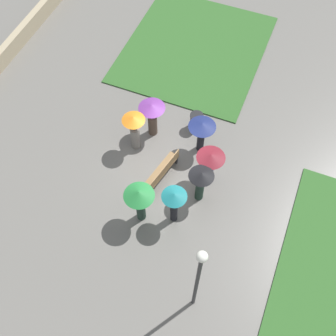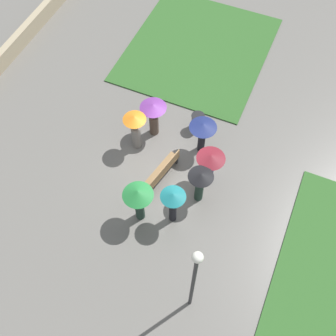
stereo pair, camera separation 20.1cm
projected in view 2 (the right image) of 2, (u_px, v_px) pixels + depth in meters
name	position (u px, v px, depth m)	size (l,w,h in m)	color
ground_plane	(167.00, 167.00, 17.39)	(90.00, 90.00, 0.00)	#66635E
lawn_patch_near	(198.00, 49.00, 21.03)	(7.55, 6.61, 0.06)	#2D5B26
park_bench	(162.00, 171.00, 16.74)	(2.02, 0.84, 0.90)	brown
lamp_post	(194.00, 276.00, 11.97)	(0.32, 0.32, 4.66)	#2D2D30
trash_bin	(198.00, 122.00, 18.12)	(0.58, 0.58, 0.82)	#4C4C51
crowd_person_black	(200.00, 182.00, 15.60)	(0.96, 0.96, 1.81)	#1E3328
crowd_person_orange	(135.00, 128.00, 16.95)	(0.93, 0.93, 1.95)	slate
crowd_person_teal	(173.00, 202.00, 15.00)	(0.93, 0.93, 1.95)	black
crowd_person_navy	(203.00, 130.00, 16.75)	(1.12, 1.12, 1.72)	black
crowd_person_green	(138.00, 198.00, 14.97)	(1.12, 1.12, 1.98)	#1E3328
crowd_person_purple	(153.00, 114.00, 17.30)	(1.10, 1.10, 1.83)	#47382D
crowd_person_maroon	(210.00, 163.00, 16.00)	(1.10, 1.10, 1.80)	#282D47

